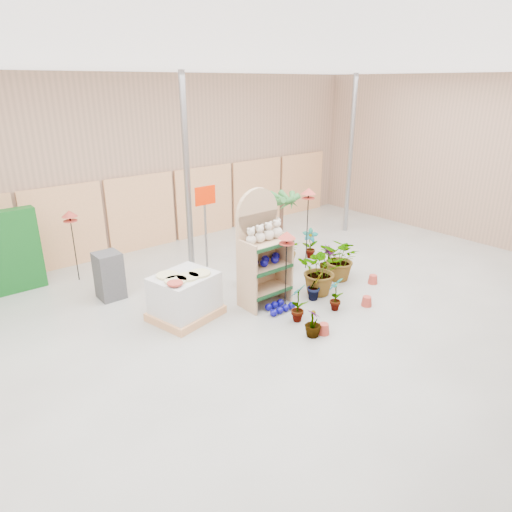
% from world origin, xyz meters
% --- Properties ---
extents(room, '(15.20, 12.10, 4.70)m').
position_xyz_m(room, '(0.00, 0.91, 2.21)').
color(room, gray).
rests_on(room, ground).
extents(display_shelf, '(0.99, 0.63, 2.37)m').
position_xyz_m(display_shelf, '(0.37, 1.44, 1.08)').
color(display_shelf, tan).
rests_on(display_shelf, ground).
extents(teddy_bears, '(0.88, 0.23, 0.37)m').
position_xyz_m(teddy_bears, '(0.40, 1.33, 1.50)').
color(teddy_bears, beige).
rests_on(teddy_bears, display_shelf).
extents(gazing_balls_shelf, '(0.87, 0.30, 0.17)m').
position_xyz_m(gazing_balls_shelf, '(0.37, 1.31, 0.93)').
color(gazing_balls_shelf, '#0C097D').
rests_on(gazing_balls_shelf, display_shelf).
extents(gazing_balls_floor, '(0.63, 0.39, 0.15)m').
position_xyz_m(gazing_balls_floor, '(0.37, 0.86, 0.07)').
color(gazing_balls_floor, '#0C097D').
rests_on(gazing_balls_floor, ground).
extents(pallet_stack, '(1.43, 1.28, 0.91)m').
position_xyz_m(pallet_stack, '(-1.19, 1.84, 0.44)').
color(pallet_stack, tan).
rests_on(pallet_stack, ground).
extents(charcoal_planters, '(0.50, 0.50, 1.00)m').
position_xyz_m(charcoal_planters, '(-1.95, 3.57, 0.50)').
color(charcoal_planters, '#353536').
rests_on(charcoal_planters, ground).
extents(offer_sign, '(0.50, 0.08, 2.20)m').
position_xyz_m(offer_sign, '(0.10, 2.98, 1.57)').
color(offer_sign, gray).
rests_on(offer_sign, ground).
extents(bird_table_front, '(0.34, 0.34, 1.63)m').
position_xyz_m(bird_table_front, '(0.53, 0.86, 1.51)').
color(bird_table_front, black).
rests_on(bird_table_front, ground).
extents(bird_table_right, '(0.34, 0.34, 1.99)m').
position_xyz_m(bird_table_right, '(2.38, 2.11, 1.85)').
color(bird_table_right, black).
rests_on(bird_table_right, ground).
extents(bird_table_back, '(0.34, 0.34, 1.65)m').
position_xyz_m(bird_table_back, '(-2.16, 4.94, 1.53)').
color(bird_table_back, black).
rests_on(bird_table_back, ground).
extents(palm, '(0.70, 0.70, 1.76)m').
position_xyz_m(palm, '(2.50, 3.15, 1.51)').
color(palm, brown).
rests_on(palm, ground).
extents(potted_plant_0, '(0.49, 0.41, 0.79)m').
position_xyz_m(potted_plant_0, '(0.37, 0.35, 0.39)').
color(potted_plant_0, '#2F7031').
rests_on(potted_plant_0, ground).
extents(potted_plant_1, '(0.37, 0.31, 0.61)m').
position_xyz_m(potted_plant_1, '(1.30, 0.78, 0.31)').
color(potted_plant_1, '#2F7031').
rests_on(potted_plant_1, ground).
extents(potted_plant_2, '(1.29, 1.31, 1.10)m').
position_xyz_m(potted_plant_2, '(1.60, 0.90, 0.55)').
color(potted_plant_2, '#2F7031').
rests_on(potted_plant_2, ground).
extents(potted_plant_3, '(0.56, 0.56, 0.76)m').
position_xyz_m(potted_plant_3, '(2.40, 1.40, 0.38)').
color(potted_plant_3, '#2F7031').
rests_on(potted_plant_3, ground).
extents(potted_plant_4, '(0.49, 0.48, 0.78)m').
position_xyz_m(potted_plant_4, '(2.96, 2.55, 0.39)').
color(potted_plant_4, '#2F7031').
rests_on(potted_plant_4, ground).
extents(potted_plant_5, '(0.42, 0.46, 0.69)m').
position_xyz_m(potted_plant_5, '(1.32, 2.08, 0.34)').
color(potted_plant_5, '#2F7031').
rests_on(potted_plant_5, ground).
extents(potted_plant_6, '(0.98, 1.04, 0.94)m').
position_xyz_m(potted_plant_6, '(2.02, 2.43, 0.47)').
color(potted_plant_6, '#2F7031').
rests_on(potted_plant_6, ground).
extents(potted_plant_7, '(0.33, 0.33, 0.53)m').
position_xyz_m(potted_plant_7, '(0.19, -0.23, 0.27)').
color(potted_plant_7, '#2F7031').
rests_on(potted_plant_7, ground).
extents(potted_plant_8, '(0.45, 0.40, 0.71)m').
position_xyz_m(potted_plant_8, '(1.27, 0.20, 0.35)').
color(potted_plant_8, '#2F7031').
rests_on(potted_plant_8, ground).
extents(potted_plant_10, '(1.02, 1.11, 1.04)m').
position_xyz_m(potted_plant_10, '(2.50, 1.11, 0.52)').
color(potted_plant_10, '#2F7031').
rests_on(potted_plant_10, ground).
extents(potted_plant_11, '(0.54, 0.54, 0.76)m').
position_xyz_m(potted_plant_11, '(0.68, 2.24, 0.38)').
color(potted_plant_11, '#2F7031').
rests_on(potted_plant_11, ground).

